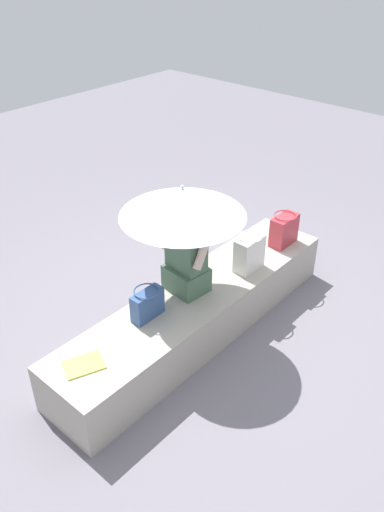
{
  "coord_description": "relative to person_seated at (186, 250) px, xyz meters",
  "views": [
    {
      "loc": [
        -2.69,
        -2.32,
        3.1
      ],
      "look_at": [
        -0.01,
        0.05,
        0.79
      ],
      "focal_mm": 36.43,
      "sensor_mm": 36.0,
      "label": 1
    }
  ],
  "objects": [
    {
      "name": "shoulder_bag_spare",
      "position": [
        0.6,
        -0.22,
        -0.22
      ],
      "size": [
        0.28,
        0.21,
        0.34
      ],
      "color": "silver",
      "rests_on": "stone_bench"
    },
    {
      "name": "tote_bag_canvas",
      "position": [
        -0.49,
        -0.03,
        -0.26
      ],
      "size": [
        0.28,
        0.21,
        0.26
      ],
      "color": "#335184",
      "rests_on": "stone_bench"
    },
    {
      "name": "ground_plane",
      "position": [
        0.02,
        -0.11,
        -0.83
      ],
      "size": [
        14.0,
        14.0,
        0.0
      ],
      "primitive_type": "plane",
      "color": "slate"
    },
    {
      "name": "stone_bench",
      "position": [
        0.02,
        -0.11,
        -0.61
      ],
      "size": [
        2.95,
        0.64,
        0.44
      ],
      "primitive_type": "cube",
      "color": "#A8A093",
      "rests_on": "ground"
    },
    {
      "name": "magazine",
      "position": [
        -1.17,
        -0.07,
        -0.38
      ],
      "size": [
        0.33,
        0.29,
        0.01
      ],
      "primitive_type": "cube",
      "rotation": [
        0.0,
        0.0,
        -0.39
      ],
      "color": "#EAE04C",
      "rests_on": "stone_bench"
    },
    {
      "name": "parasol",
      "position": [
        -0.07,
        -0.03,
        0.48
      ],
      "size": [
        0.99,
        0.99,
        1.01
      ],
      "color": "#B7B7BC",
      "rests_on": "stone_bench"
    },
    {
      "name": "handbag_black",
      "position": [
        1.18,
        -0.21,
        -0.23
      ],
      "size": [
        0.3,
        0.22,
        0.32
      ],
      "color": "#B2333D",
      "rests_on": "stone_bench"
    },
    {
      "name": "person_seated",
      "position": [
        0.0,
        0.0,
        0.0
      ],
      "size": [
        0.31,
        0.49,
        0.9
      ],
      "color": "#47664C",
      "rests_on": "stone_bench"
    }
  ]
}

